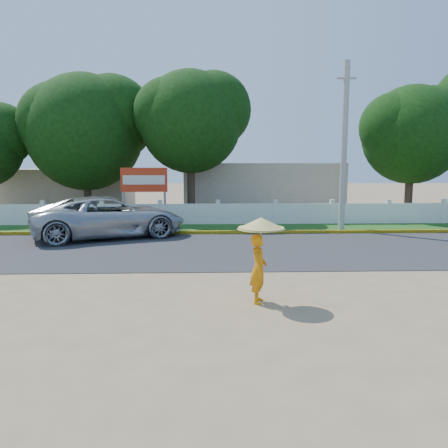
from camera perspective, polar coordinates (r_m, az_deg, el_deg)
name	(u,v)px	position (r m, az deg, el deg)	size (l,w,h in m)	color
ground	(227,282)	(11.85, 0.33, -7.57)	(120.00, 120.00, 0.00)	#9E8460
road	(222,249)	(16.23, -0.30, -3.31)	(60.00, 7.00, 0.02)	#38383A
grass_verge	(219,228)	(21.40, -0.70, -0.57)	(60.00, 3.50, 0.03)	#2D601E
curb	(219,232)	(19.71, -0.60, -1.11)	(40.00, 0.18, 0.16)	yellow
fence	(218,214)	(22.77, -0.79, 1.29)	(40.00, 0.10, 1.10)	silver
building_near	(260,187)	(29.66, 4.77, 4.83)	(10.00, 6.00, 3.20)	#B7AD99
building_far	(71,190)	(31.92, -19.39, 4.27)	(8.00, 5.00, 2.80)	#B7AD99
utility_pole	(344,147)	(21.40, 15.41, 9.63)	(0.28, 0.28, 7.83)	#969794
vehicle	(109,217)	(19.39, -14.75, 0.90)	(2.96, 6.42, 1.79)	#A9AEB2
monk_with_parasol	(260,247)	(9.89, 4.69, -3.08)	(1.08, 1.08, 1.97)	orange
billboard	(144,183)	(23.99, -10.40, 5.31)	(2.50, 0.13, 2.95)	gray
tree_row	(260,127)	(25.72, 4.77, 12.49)	(35.43, 7.32, 9.42)	#473828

